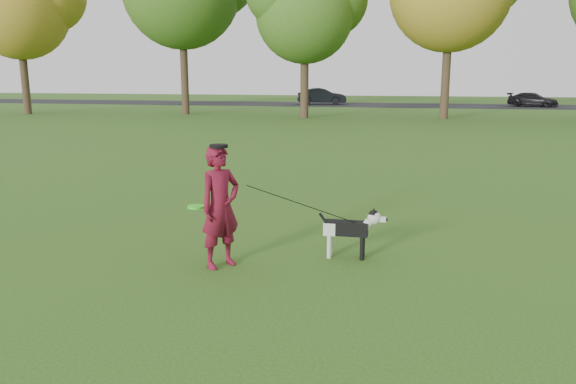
% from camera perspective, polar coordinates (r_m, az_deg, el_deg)
% --- Properties ---
extents(ground, '(120.00, 120.00, 0.00)m').
position_cam_1_polar(ground, '(7.90, -2.26, -7.04)').
color(ground, '#285116').
rests_on(ground, ground).
extents(road, '(120.00, 7.00, 0.02)m').
position_cam_1_polar(road, '(47.34, 9.62, 8.70)').
color(road, black).
rests_on(road, ground).
extents(man, '(0.68, 0.72, 1.65)m').
position_cam_1_polar(man, '(7.53, -6.90, -1.51)').
color(man, '#5A0C1F').
rests_on(man, ground).
extents(dog, '(0.97, 0.19, 0.74)m').
position_cam_1_polar(dog, '(7.95, 6.48, -3.58)').
color(dog, black).
rests_on(dog, ground).
extents(car_mid, '(4.24, 2.04, 1.34)m').
position_cam_1_polar(car_mid, '(47.78, 3.45, 9.69)').
color(car_mid, black).
rests_on(car_mid, road).
extents(car_right, '(4.00, 2.66, 1.08)m').
position_cam_1_polar(car_right, '(48.27, 23.60, 8.59)').
color(car_right, black).
rests_on(car_right, road).
extents(man_held_items, '(2.26, 0.88, 1.17)m').
position_cam_1_polar(man_held_items, '(7.57, 1.82, -1.40)').
color(man_held_items, '#36FF20').
rests_on(man_held_items, ground).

